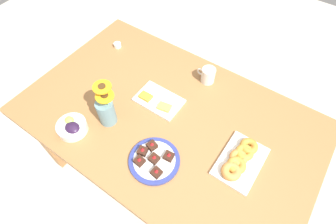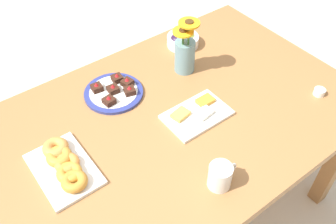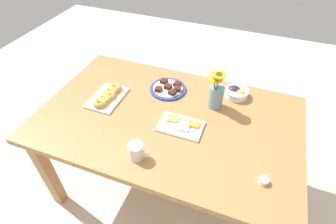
% 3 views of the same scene
% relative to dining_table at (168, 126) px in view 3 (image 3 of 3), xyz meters
% --- Properties ---
extents(ground_plane, '(6.00, 6.00, 0.00)m').
position_rel_dining_table_xyz_m(ground_plane, '(0.00, 0.00, -0.65)').
color(ground_plane, beige).
extents(dining_table, '(1.60, 1.00, 0.74)m').
position_rel_dining_table_xyz_m(dining_table, '(0.00, 0.00, 0.00)').
color(dining_table, '#9E6B3D').
rests_on(dining_table, ground_plane).
extents(coffee_mug, '(0.11, 0.08, 0.09)m').
position_rel_dining_table_xyz_m(coffee_mug, '(-0.04, -0.35, 0.13)').
color(coffee_mug, white).
rests_on(coffee_mug, dining_table).
extents(grape_bowl, '(0.15, 0.15, 0.07)m').
position_rel_dining_table_xyz_m(grape_bowl, '(0.36, 0.35, 0.12)').
color(grape_bowl, white).
rests_on(grape_bowl, dining_table).
extents(cheese_platter, '(0.26, 0.17, 0.03)m').
position_rel_dining_table_xyz_m(cheese_platter, '(0.10, -0.05, 0.10)').
color(cheese_platter, white).
rests_on(cheese_platter, dining_table).
extents(croissant_platter, '(0.19, 0.28, 0.05)m').
position_rel_dining_table_xyz_m(croissant_platter, '(-0.44, 0.02, 0.11)').
color(croissant_platter, white).
rests_on(croissant_platter, dining_table).
extents(jam_cup_honey, '(0.05, 0.05, 0.03)m').
position_rel_dining_table_xyz_m(jam_cup_honey, '(0.60, -0.27, 0.10)').
color(jam_cup_honey, white).
rests_on(jam_cup_honey, dining_table).
extents(dessert_plate, '(0.25, 0.25, 0.05)m').
position_rel_dining_table_xyz_m(dessert_plate, '(-0.09, 0.25, 0.10)').
color(dessert_plate, navy).
rests_on(dessert_plate, dining_table).
extents(flower_vase, '(0.11, 0.11, 0.26)m').
position_rel_dining_table_xyz_m(flower_vase, '(0.24, 0.20, 0.18)').
color(flower_vase, '#6B939E').
rests_on(flower_vase, dining_table).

